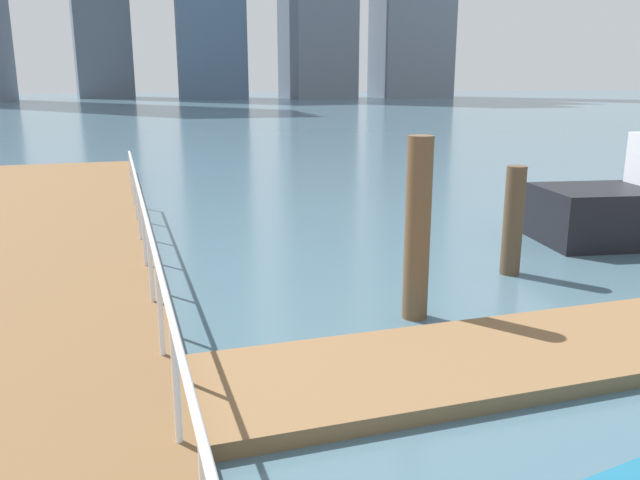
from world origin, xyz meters
TOP-DOWN VIEW (x-y plane):
  - ground_plane at (0.00, 20.00)m, footprint 300.00×300.00m
  - boardwalk_railing at (-3.15, 8.84)m, footprint 0.06×28.73m
  - dock_piling_1 at (2.90, 14.98)m, footprint 0.34×0.34m
  - dock_piling_3 at (0.40, 13.56)m, footprint 0.36×0.36m

SIDE VIEW (x-z plane):
  - ground_plane at x=0.00m, z-range 0.00..0.00m
  - dock_piling_1 at x=2.90m, z-range 0.00..1.88m
  - boardwalk_railing at x=-3.15m, z-range 0.71..1.79m
  - dock_piling_3 at x=0.40m, z-range 0.00..2.56m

